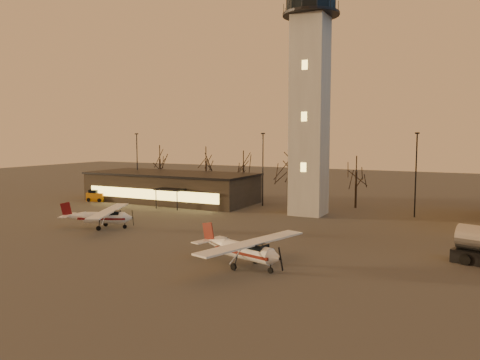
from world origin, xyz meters
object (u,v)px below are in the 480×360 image
Objects in this scene: service_cart at (96,197)px; control_tower at (310,81)px; terminal at (171,187)px; cessna_rear at (106,219)px; cessna_front at (249,255)px.

control_tower is at bearing -5.96° from service_cart.
terminal is 2.59× the size of cessna_rear.
terminal is at bearing 150.04° from cessna_front.
cessna_front is at bearing -45.93° from terminal.
cessna_front is (25.68, -26.53, -1.16)m from terminal.
cessna_front is at bearing -81.46° from control_tower.
cessna_front reaches higher than cessna_rear.
terminal reaches higher than service_cart.
control_tower reaches higher than terminal.
control_tower is 28.74m from cessna_rear.
control_tower is 1.28× the size of terminal.
control_tower reaches higher than cessna_rear.
control_tower is 11.02× the size of service_cart.
cessna_front is 20.88m from cessna_rear.
terminal reaches higher than cessna_rear.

